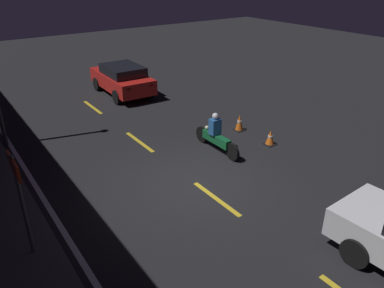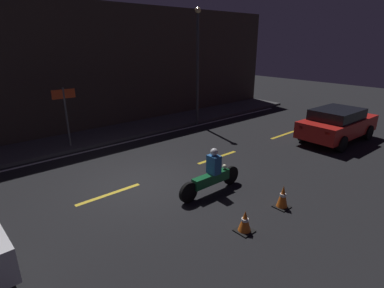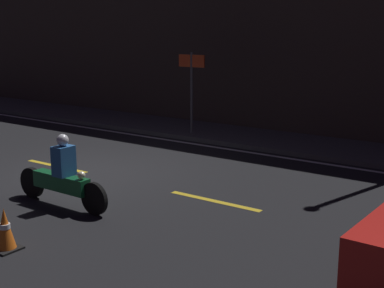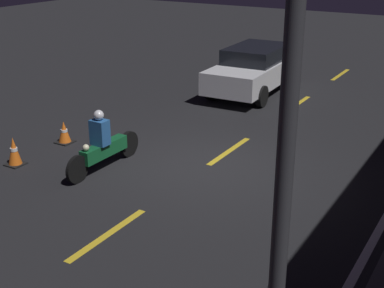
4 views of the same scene
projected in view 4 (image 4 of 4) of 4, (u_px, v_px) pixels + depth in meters
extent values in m
plane|color=black|center=(209.00, 165.00, 11.91)|extent=(56.00, 56.00, 0.00)
cube|color=gold|center=(340.00, 75.00, 19.90)|extent=(2.00, 0.14, 0.01)
cube|color=gold|center=(297.00, 104.00, 16.30)|extent=(2.00, 0.14, 0.01)
cube|color=gold|center=(229.00, 151.00, 12.70)|extent=(2.00, 0.14, 0.01)
cube|color=gold|center=(108.00, 234.00, 9.11)|extent=(2.00, 0.14, 0.01)
cube|color=silver|center=(253.00, 73.00, 17.30)|extent=(4.42, 1.91, 0.69)
cube|color=black|center=(257.00, 54.00, 17.26)|extent=(2.46, 1.65, 0.48)
cube|color=red|center=(292.00, 57.00, 18.74)|extent=(0.07, 0.20, 0.10)
cube|color=red|center=(262.00, 54.00, 19.24)|extent=(0.07, 0.20, 0.10)
cylinder|color=black|center=(262.00, 96.00, 15.94)|extent=(0.66, 0.21, 0.66)
cylinder|color=black|center=(211.00, 89.00, 16.69)|extent=(0.66, 0.21, 0.66)
cylinder|color=black|center=(291.00, 77.00, 18.15)|extent=(0.66, 0.21, 0.66)
cylinder|color=black|center=(246.00, 72.00, 18.90)|extent=(0.66, 0.21, 0.66)
cylinder|color=black|center=(77.00, 169.00, 10.95)|extent=(0.60, 0.08, 0.59)
cylinder|color=black|center=(129.00, 144.00, 12.31)|extent=(0.60, 0.10, 0.59)
cube|color=#14592D|center=(104.00, 149.00, 11.58)|extent=(1.31, 0.25, 0.30)
sphere|color=#F2EABF|center=(86.00, 148.00, 11.05)|extent=(0.14, 0.14, 0.14)
cube|color=#265999|center=(100.00, 132.00, 11.34)|extent=(0.28, 0.36, 0.55)
sphere|color=silver|center=(99.00, 115.00, 11.21)|extent=(0.22, 0.22, 0.22)
cube|color=black|center=(65.00, 142.00, 13.23)|extent=(0.40, 0.40, 0.03)
cone|color=orange|center=(64.00, 132.00, 13.13)|extent=(0.31, 0.31, 0.52)
cylinder|color=white|center=(64.00, 131.00, 13.12)|extent=(0.17, 0.17, 0.06)
cube|color=black|center=(16.00, 164.00, 11.92)|extent=(0.39, 0.39, 0.03)
cone|color=orange|center=(14.00, 151.00, 11.81)|extent=(0.30, 0.30, 0.62)
cylinder|color=white|center=(14.00, 149.00, 11.80)|extent=(0.16, 0.16, 0.07)
cylinder|color=#333338|center=(282.00, 208.00, 4.15)|extent=(0.14, 0.14, 5.50)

